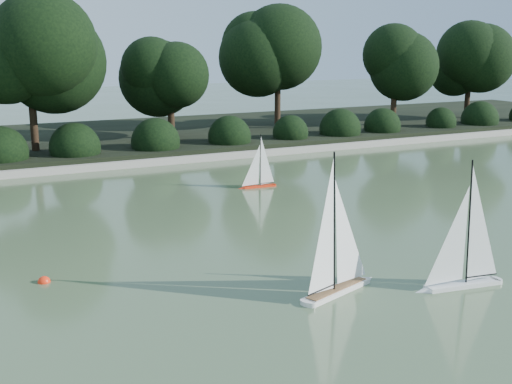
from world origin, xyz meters
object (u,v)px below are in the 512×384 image
at_px(sailboat_orange, 256,179).
at_px(race_buoy, 44,282).
at_px(sailboat_white_a, 458,267).
at_px(sailboat_white_b, 343,268).

height_order(sailboat_orange, race_buoy, sailboat_orange).
distance_m(sailboat_orange, race_buoy, 6.41).
bearing_deg(sailboat_orange, sailboat_white_a, -92.66).
bearing_deg(sailboat_white_b, sailboat_orange, 73.94).
bearing_deg(sailboat_orange, sailboat_white_b, -106.06).
relative_size(sailboat_white_a, race_buoy, 10.65).
bearing_deg(sailboat_white_b, race_buoy, 149.36).
relative_size(sailboat_orange, race_buoy, 7.48).
xyz_separation_m(sailboat_white_a, sailboat_white_b, (-1.40, 0.58, 0.02)).
relative_size(sailboat_white_a, sailboat_white_b, 0.92).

